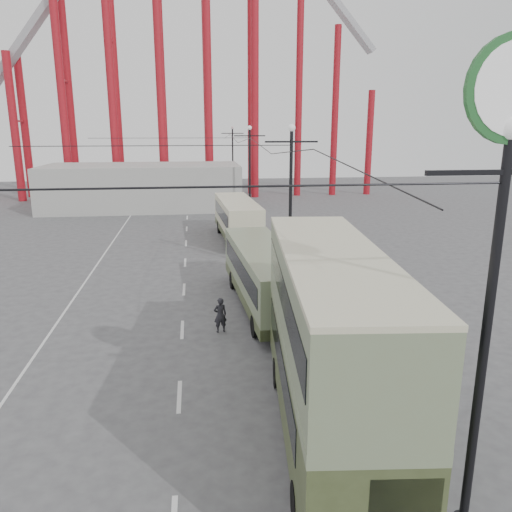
{
  "coord_description": "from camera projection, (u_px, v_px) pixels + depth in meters",
  "views": [
    {
      "loc": [
        -0.3,
        -11.86,
        9.12
      ],
      "look_at": [
        2.67,
        11.65,
        3.0
      ],
      "focal_mm": 35.0,
      "sensor_mm": 36.0,
      "label": 1
    }
  ],
  "objects": [
    {
      "name": "lamp_post_far",
      "position": [
        250.0,
        172.0,
        51.65
      ],
      "size": [
        3.2,
        0.44,
        9.32
      ],
      "color": "black",
      "rests_on": "ground"
    },
    {
      "name": "fairground_shed",
      "position": [
        143.0,
        187.0,
        57.51
      ],
      "size": [
        22.0,
        10.0,
        5.0
      ],
      "primitive_type": "cube",
      "color": "#A5A5A0",
      "rests_on": "ground"
    },
    {
      "name": "lamp_post_distant",
      "position": [
        233.0,
        159.0,
        72.78
      ],
      "size": [
        3.2,
        0.44,
        9.32
      ],
      "color": "black",
      "rests_on": "ground"
    },
    {
      "name": "double_decker_bus",
      "position": [
        329.0,
        337.0,
        14.4
      ],
      "size": [
        3.73,
        11.05,
        5.82
      ],
      "rotation": [
        0.0,
        0.0,
        -0.09
      ],
      "color": "#394324",
      "rests_on": "ground"
    },
    {
      "name": "single_decker_cream",
      "position": [
        237.0,
        218.0,
        41.27
      ],
      "size": [
        3.23,
        10.8,
        3.32
      ],
      "rotation": [
        0.0,
        0.0,
        0.05
      ],
      "color": "beige",
      "rests_on": "ground"
    },
    {
      "name": "road_markings",
      "position": [
        187.0,
        272.0,
        32.53
      ],
      "size": [
        12.52,
        120.0,
        0.01
      ],
      "color": "silver",
      "rests_on": "ground"
    },
    {
      "name": "ground",
      "position": [
        213.0,
        469.0,
        13.71
      ],
      "size": [
        160.0,
        160.0,
        0.0
      ],
      "primitive_type": "plane",
      "color": "#4A4A4D",
      "rests_on": "ground"
    },
    {
      "name": "single_decker_green",
      "position": [
        264.0,
        274.0,
        25.73
      ],
      "size": [
        3.23,
        11.3,
        3.16
      ],
      "rotation": [
        0.0,
        0.0,
        0.06
      ],
      "color": "gray",
      "rests_on": "ground"
    },
    {
      "name": "pedestrian",
      "position": [
        220.0,
        315.0,
        22.73
      ],
      "size": [
        0.67,
        0.52,
        1.65
      ],
      "primitive_type": "imported",
      "rotation": [
        0.0,
        0.0,
        3.36
      ],
      "color": "black",
      "rests_on": "ground"
    },
    {
      "name": "roller_coaster",
      "position": [
        170.0,
        14.0,
        62.33
      ],
      "size": [
        52.95,
        5.0,
        55.48
      ],
      "color": "maroon",
      "rests_on": "ground"
    },
    {
      "name": "lamp_post_near",
      "position": [
        503.0,
        195.0,
        9.55
      ],
      "size": [
        3.2,
        0.44,
        10.8
      ],
      "color": "black",
      "rests_on": "ground"
    },
    {
      "name": "lamp_post_mid",
      "position": [
        290.0,
        202.0,
        30.51
      ],
      "size": [
        3.2,
        0.44,
        9.32
      ],
      "color": "black",
      "rests_on": "ground"
    }
  ]
}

